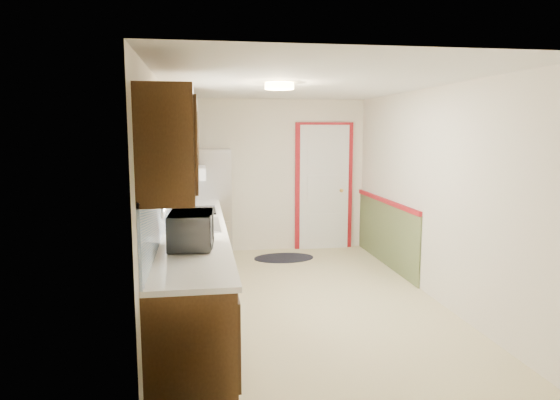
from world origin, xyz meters
name	(u,v)px	position (x,y,z in m)	size (l,w,h in m)	color
room_shell	(303,196)	(0.00, 0.00, 1.20)	(3.20, 5.20, 2.52)	beige
kitchen_run	(190,240)	(-1.24, -0.29, 0.81)	(0.63, 4.00, 2.20)	#311D0B
back_wall_trim	(336,196)	(0.99, 2.21, 0.89)	(1.12, 2.30, 2.08)	maroon
ceiling_fixture	(279,86)	(-0.30, -0.20, 2.36)	(0.30, 0.30, 0.06)	#FFD88C
microwave	(191,226)	(-1.20, -1.16, 1.12)	(0.53, 0.29, 0.36)	white
refrigerator	(208,205)	(-1.02, 2.05, 0.82)	(0.69, 0.69, 1.64)	#B7B7BC
rug	(284,258)	(0.10, 1.90, 0.01)	(0.90, 0.58, 0.01)	black
cooktop	(195,210)	(-1.19, 0.75, 0.95)	(0.49, 0.59, 0.02)	black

